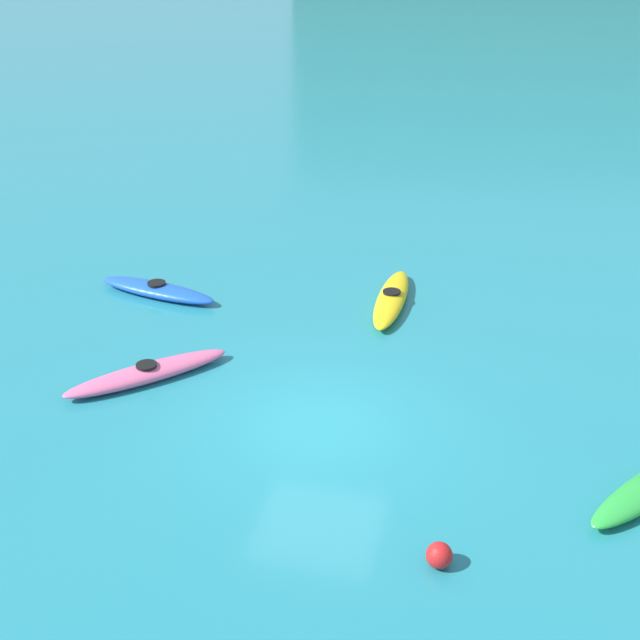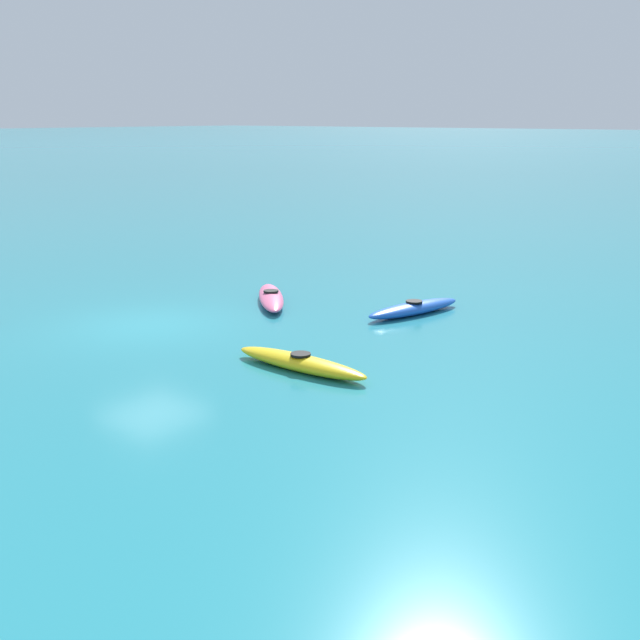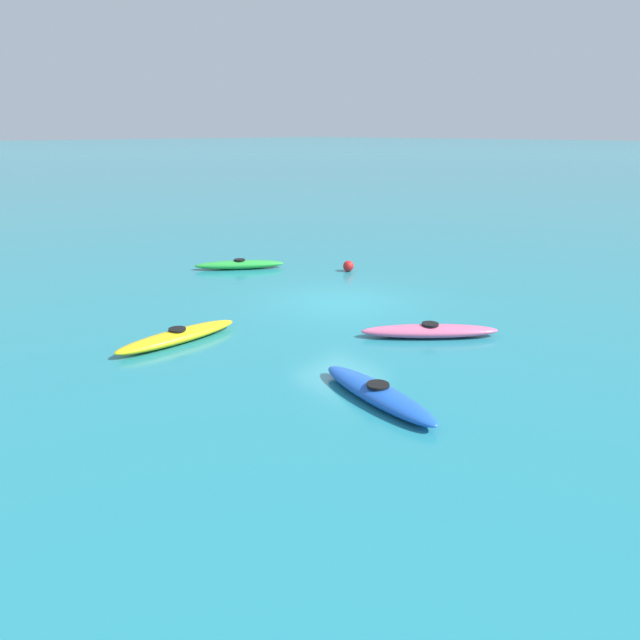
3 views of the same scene
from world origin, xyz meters
name	(u,v)px [view 2 (image 2 of 3)]	position (x,y,z in m)	size (l,w,h in m)	color
ground_plane	(149,324)	(0.00, 0.00, 0.00)	(600.00, 600.00, 0.00)	teal
kayak_pink	(271,297)	(-3.79, 0.75, 0.16)	(2.94, 3.00, 0.37)	pink
kayak_yellow	(301,363)	(0.46, 5.51, 0.16)	(0.71, 3.41, 0.37)	yellow
kayak_blue	(414,308)	(-5.25, 4.64, 0.16)	(3.33, 1.35, 0.37)	blue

